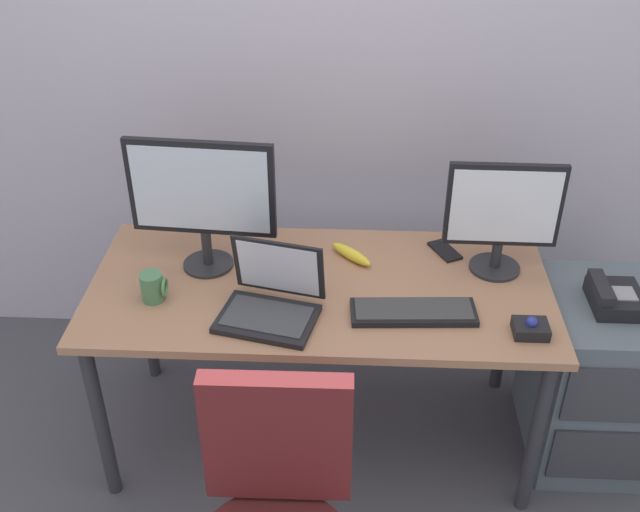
{
  "coord_description": "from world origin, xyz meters",
  "views": [
    {
      "loc": [
        0.1,
        -2.1,
        2.22
      ],
      "look_at": [
        0.0,
        0.0,
        0.84
      ],
      "focal_mm": 41.82,
      "sensor_mm": 36.0,
      "label": 1
    }
  ],
  "objects_px": {
    "file_cabinet": "(593,376)",
    "banana": "(351,254)",
    "monitor_main": "(202,196)",
    "monitor_side": "(503,213)",
    "coffee_mug": "(153,287)",
    "keyboard": "(413,312)",
    "desk_phone": "(614,297)",
    "cell_phone": "(445,251)",
    "trackball_mouse": "(531,328)",
    "laptop": "(271,300)"
  },
  "relations": [
    {
      "from": "keyboard",
      "to": "trackball_mouse",
      "type": "relative_size",
      "value": 3.79
    },
    {
      "from": "trackball_mouse",
      "to": "monitor_side",
      "type": "bearing_deg",
      "value": 99.11
    },
    {
      "from": "desk_phone",
      "to": "coffee_mug",
      "type": "height_order",
      "value": "coffee_mug"
    },
    {
      "from": "keyboard",
      "to": "cell_phone",
      "type": "relative_size",
      "value": 2.93
    },
    {
      "from": "monitor_main",
      "to": "laptop",
      "type": "bearing_deg",
      "value": -46.16
    },
    {
      "from": "trackball_mouse",
      "to": "laptop",
      "type": "bearing_deg",
      "value": 175.33
    },
    {
      "from": "laptop",
      "to": "cell_phone",
      "type": "bearing_deg",
      "value": 33.63
    },
    {
      "from": "trackball_mouse",
      "to": "keyboard",
      "type": "bearing_deg",
      "value": 167.8
    },
    {
      "from": "file_cabinet",
      "to": "banana",
      "type": "height_order",
      "value": "banana"
    },
    {
      "from": "monitor_main",
      "to": "cell_phone",
      "type": "distance_m",
      "value": 0.91
    },
    {
      "from": "monitor_side",
      "to": "banana",
      "type": "bearing_deg",
      "value": 175.42
    },
    {
      "from": "file_cabinet",
      "to": "banana",
      "type": "distance_m",
      "value": 1.01
    },
    {
      "from": "keyboard",
      "to": "banana",
      "type": "height_order",
      "value": "banana"
    },
    {
      "from": "monitor_side",
      "to": "cell_phone",
      "type": "height_order",
      "value": "monitor_side"
    },
    {
      "from": "monitor_main",
      "to": "cell_phone",
      "type": "bearing_deg",
      "value": 8.83
    },
    {
      "from": "laptop",
      "to": "cell_phone",
      "type": "xyz_separation_m",
      "value": [
        0.6,
        0.4,
        -0.05
      ]
    },
    {
      "from": "trackball_mouse",
      "to": "coffee_mug",
      "type": "bearing_deg",
      "value": 174.22
    },
    {
      "from": "trackball_mouse",
      "to": "banana",
      "type": "bearing_deg",
      "value": 144.71
    },
    {
      "from": "desk_phone",
      "to": "monitor_main",
      "type": "distance_m",
      "value": 1.45
    },
    {
      "from": "keyboard",
      "to": "desk_phone",
      "type": "bearing_deg",
      "value": 11.94
    },
    {
      "from": "file_cabinet",
      "to": "monitor_side",
      "type": "relative_size",
      "value": 1.64
    },
    {
      "from": "desk_phone",
      "to": "keyboard",
      "type": "relative_size",
      "value": 0.48
    },
    {
      "from": "laptop",
      "to": "monitor_main",
      "type": "bearing_deg",
      "value": 133.84
    },
    {
      "from": "desk_phone",
      "to": "laptop",
      "type": "relative_size",
      "value": 0.55
    },
    {
      "from": "monitor_side",
      "to": "keyboard",
      "type": "relative_size",
      "value": 0.99
    },
    {
      "from": "coffee_mug",
      "to": "keyboard",
      "type": "bearing_deg",
      "value": -3.02
    },
    {
      "from": "coffee_mug",
      "to": "banana",
      "type": "distance_m",
      "value": 0.72
    },
    {
      "from": "laptop",
      "to": "trackball_mouse",
      "type": "height_order",
      "value": "laptop"
    },
    {
      "from": "trackball_mouse",
      "to": "coffee_mug",
      "type": "relative_size",
      "value": 1.09
    },
    {
      "from": "cell_phone",
      "to": "keyboard",
      "type": "bearing_deg",
      "value": -136.61
    },
    {
      "from": "trackball_mouse",
      "to": "cell_phone",
      "type": "height_order",
      "value": "trackball_mouse"
    },
    {
      "from": "coffee_mug",
      "to": "banana",
      "type": "bearing_deg",
      "value": 23.0
    },
    {
      "from": "file_cabinet",
      "to": "keyboard",
      "type": "height_order",
      "value": "keyboard"
    },
    {
      "from": "monitor_main",
      "to": "banana",
      "type": "bearing_deg",
      "value": 7.68
    },
    {
      "from": "laptop",
      "to": "trackball_mouse",
      "type": "distance_m",
      "value": 0.83
    },
    {
      "from": "desk_phone",
      "to": "banana",
      "type": "relative_size",
      "value": 1.05
    },
    {
      "from": "desk_phone",
      "to": "laptop",
      "type": "height_order",
      "value": "laptop"
    },
    {
      "from": "keyboard",
      "to": "file_cabinet",
      "type": "bearing_deg",
      "value": 13.08
    },
    {
      "from": "keyboard",
      "to": "cell_phone",
      "type": "height_order",
      "value": "keyboard"
    },
    {
      "from": "file_cabinet",
      "to": "monitor_main",
      "type": "height_order",
      "value": "monitor_main"
    },
    {
      "from": "monitor_main",
      "to": "desk_phone",
      "type": "bearing_deg",
      "value": -4.45
    },
    {
      "from": "keyboard",
      "to": "laptop",
      "type": "xyz_separation_m",
      "value": [
        -0.46,
        -0.01,
        0.04
      ]
    },
    {
      "from": "keyboard",
      "to": "banana",
      "type": "bearing_deg",
      "value": 122.49
    },
    {
      "from": "file_cabinet",
      "to": "cell_phone",
      "type": "relative_size",
      "value": 4.78
    },
    {
      "from": "banana",
      "to": "file_cabinet",
      "type": "bearing_deg",
      "value": -10.16
    },
    {
      "from": "banana",
      "to": "monitor_main",
      "type": "bearing_deg",
      "value": -172.32
    },
    {
      "from": "monitor_main",
      "to": "monitor_side",
      "type": "xyz_separation_m",
      "value": [
        1.03,
        0.03,
        -0.06
      ]
    },
    {
      "from": "monitor_main",
      "to": "coffee_mug",
      "type": "distance_m",
      "value": 0.35
    },
    {
      "from": "laptop",
      "to": "cell_phone",
      "type": "height_order",
      "value": "laptop"
    },
    {
      "from": "file_cabinet",
      "to": "monitor_side",
      "type": "height_order",
      "value": "monitor_side"
    }
  ]
}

